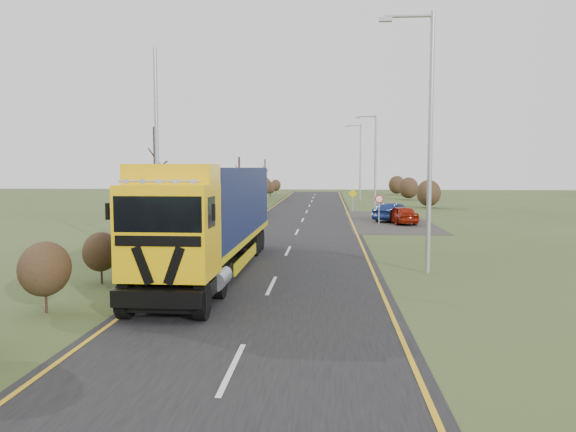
{
  "coord_description": "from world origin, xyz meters",
  "views": [
    {
      "loc": [
        1.92,
        -22.97,
        4.1
      ],
      "look_at": [
        0.07,
        3.0,
        1.82
      ],
      "focal_mm": 35.0,
      "sensor_mm": 36.0,
      "label": 1
    }
  ],
  "objects_px": {
    "car_blue_sedan": "(392,212)",
    "streetlight_near": "(427,131)",
    "lorry": "(214,212)",
    "car_red_hatchback": "(401,215)",
    "speed_sign": "(379,204)"
  },
  "relations": [
    {
      "from": "car_blue_sedan",
      "to": "streetlight_near",
      "type": "xyz_separation_m",
      "value": [
        -1.16,
        -21.01,
        4.8
      ]
    },
    {
      "from": "lorry",
      "to": "car_red_hatchback",
      "type": "xyz_separation_m",
      "value": [
        9.7,
        19.39,
        -1.71
      ]
    },
    {
      "from": "lorry",
      "to": "streetlight_near",
      "type": "relative_size",
      "value": 1.52
    },
    {
      "from": "lorry",
      "to": "car_red_hatchback",
      "type": "relative_size",
      "value": 3.88
    },
    {
      "from": "streetlight_near",
      "to": "car_blue_sedan",
      "type": "bearing_deg",
      "value": 86.83
    },
    {
      "from": "car_blue_sedan",
      "to": "speed_sign",
      "type": "relative_size",
      "value": 1.92
    },
    {
      "from": "lorry",
      "to": "car_blue_sedan",
      "type": "distance_m",
      "value": 23.49
    },
    {
      "from": "car_blue_sedan",
      "to": "speed_sign",
      "type": "xyz_separation_m",
      "value": [
        -1.28,
        -2.96,
        0.8
      ]
    },
    {
      "from": "car_red_hatchback",
      "to": "speed_sign",
      "type": "bearing_deg",
      "value": 15.45
    },
    {
      "from": "lorry",
      "to": "car_red_hatchback",
      "type": "distance_m",
      "value": 21.75
    },
    {
      "from": "streetlight_near",
      "to": "speed_sign",
      "type": "bearing_deg",
      "value": 90.38
    },
    {
      "from": "lorry",
      "to": "speed_sign",
      "type": "bearing_deg",
      "value": 67.02
    },
    {
      "from": "car_red_hatchback",
      "to": "streetlight_near",
      "type": "bearing_deg",
      "value": 74.15
    },
    {
      "from": "car_blue_sedan",
      "to": "streetlight_near",
      "type": "bearing_deg",
      "value": 117.43
    },
    {
      "from": "car_blue_sedan",
      "to": "streetlight_near",
      "type": "relative_size",
      "value": 0.42
    }
  ]
}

